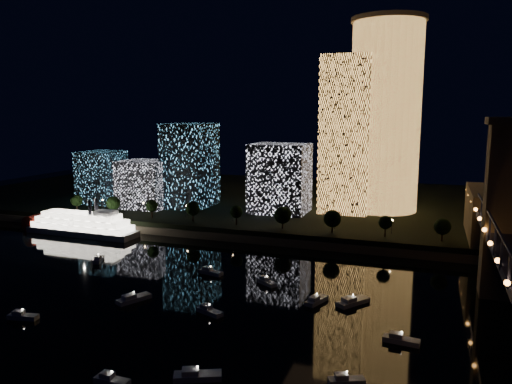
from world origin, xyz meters
TOP-DOWN VIEW (x-y plane):
  - ground at (0.00, 0.00)m, footprint 520.00×520.00m
  - far_bank at (0.00, 160.00)m, footprint 420.00×160.00m
  - seawall at (0.00, 82.00)m, footprint 420.00×6.00m
  - tower_cylindrical at (23.61, 141.40)m, footprint 34.00×34.00m
  - tower_rectangular at (7.64, 132.22)m, footprint 22.44×22.44m
  - midrise_blocks at (-65.10, 117.51)m, footprint 116.24×34.09m
  - riverboat at (-95.25, 69.71)m, footprint 53.71×12.42m
  - motorboats at (-3.69, 12.60)m, footprint 109.64×70.46m
  - esplanade_trees at (-26.82, 88.00)m, footprint 165.83×6.94m
  - street_lamps at (-34.00, 94.00)m, footprint 132.70×0.70m

SIDE VIEW (x-z plane):
  - ground at x=0.00m, z-range 0.00..0.00m
  - motorboats at x=-3.69m, z-range -0.58..2.20m
  - seawall at x=0.00m, z-range 0.00..3.00m
  - far_bank at x=0.00m, z-range 0.00..5.00m
  - riverboat at x=-95.25m, z-range -3.92..12.18m
  - street_lamps at x=-34.00m, z-range 6.20..11.85m
  - esplanade_trees at x=-26.82m, z-range 5.98..14.95m
  - midrise_blocks at x=-65.10m, z-range 0.88..41.65m
  - tower_rectangular at x=7.64m, z-range 5.00..76.41m
  - tower_cylindrical at x=23.61m, z-range 5.13..93.60m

